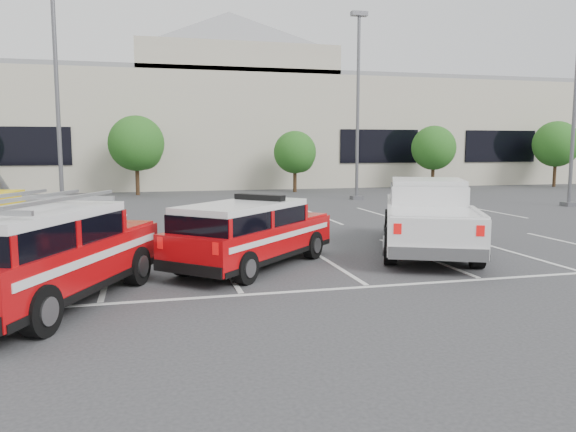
# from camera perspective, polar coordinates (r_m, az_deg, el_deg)

# --- Properties ---
(ground) EXTENTS (120.00, 120.00, 0.00)m
(ground) POSITION_cam_1_polar(r_m,az_deg,el_deg) (14.63, 3.96, -4.55)
(ground) COLOR #313133
(ground) RESTS_ON ground
(stall_markings) EXTENTS (23.00, 15.00, 0.01)m
(stall_markings) POSITION_cam_1_polar(r_m,az_deg,el_deg) (18.88, -0.30, -1.89)
(stall_markings) COLOR silver
(stall_markings) RESTS_ON ground
(convention_building) EXTENTS (60.00, 16.99, 13.20)m
(convention_building) POSITION_cam_1_polar(r_m,az_deg,el_deg) (45.75, -8.45, 9.17)
(convention_building) COLOR beige
(convention_building) RESTS_ON ground
(tree_mid_left) EXTENTS (3.37, 3.37, 4.85)m
(tree_mid_left) POSITION_cam_1_polar(r_m,az_deg,el_deg) (35.66, -15.00, 6.95)
(tree_mid_left) COLOR #3F2B19
(tree_mid_left) RESTS_ON ground
(tree_mid_right) EXTENTS (2.77, 2.77, 3.99)m
(tree_mid_right) POSITION_cam_1_polar(r_m,az_deg,el_deg) (36.92, 0.83, 6.35)
(tree_mid_right) COLOR #3F2B19
(tree_mid_right) RESTS_ON ground
(tree_right) EXTENTS (3.07, 3.07, 4.42)m
(tree_right) POSITION_cam_1_polar(r_m,az_deg,el_deg) (40.68, 14.66, 6.56)
(tree_right) COLOR #3F2B19
(tree_right) RESTS_ON ground
(tree_far_right) EXTENTS (3.37, 3.37, 4.85)m
(tree_far_right) POSITION_cam_1_polar(r_m,az_deg,el_deg) (46.33, 25.64, 6.46)
(tree_far_right) COLOR #3F2B19
(tree_far_right) RESTS_ON ground
(light_pole_left) EXTENTS (0.90, 0.60, 10.24)m
(light_pole_left) POSITION_cam_1_polar(r_m,az_deg,el_deg) (25.95, -22.41, 11.48)
(light_pole_left) COLOR #59595E
(light_pole_left) RESTS_ON ground
(light_pole_mid) EXTENTS (0.90, 0.60, 10.24)m
(light_pole_mid) POSITION_cam_1_polar(r_m,az_deg,el_deg) (31.84, 7.10, 11.02)
(light_pole_mid) COLOR #59595E
(light_pole_mid) RESTS_ON ground
(light_pole_right) EXTENTS (0.90, 0.60, 10.24)m
(light_pole_right) POSITION_cam_1_polar(r_m,az_deg,el_deg) (31.34, 27.14, 10.38)
(light_pole_right) COLOR #59595E
(light_pole_right) RESTS_ON ground
(fire_chief_suv) EXTENTS (4.76, 4.88, 1.76)m
(fire_chief_suv) POSITION_cam_1_polar(r_m,az_deg,el_deg) (13.70, -3.81, -2.27)
(fire_chief_suv) COLOR #B0080C
(fire_chief_suv) RESTS_ON ground
(white_pickup) EXTENTS (4.74, 6.90, 2.01)m
(white_pickup) POSITION_cam_1_polar(r_m,az_deg,el_deg) (16.36, 14.00, -0.67)
(white_pickup) COLOR silver
(white_pickup) RESTS_ON ground
(ladder_suv) EXTENTS (4.06, 5.65, 2.07)m
(ladder_suv) POSITION_cam_1_polar(r_m,az_deg,el_deg) (11.27, -23.51, -4.30)
(ladder_suv) COLOR #B0080C
(ladder_suv) RESTS_ON ground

